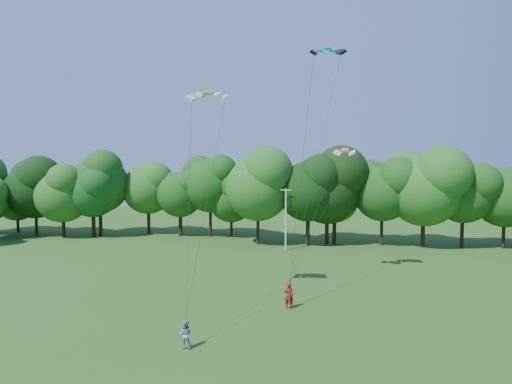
# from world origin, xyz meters

# --- Properties ---
(ground) EXTENTS (160.00, 160.00, 0.00)m
(ground) POSITION_xyz_m (0.00, 0.00, 0.00)
(ground) COLOR #315617
(ground) RESTS_ON ground
(utility_pole) EXTENTS (1.42, 0.65, 7.53)m
(utility_pole) POSITION_xyz_m (0.70, 30.41, 3.89)
(utility_pole) COLOR silver
(utility_pole) RESTS_ON ground
(kite_flyer_left) EXTENTS (0.67, 0.45, 1.83)m
(kite_flyer_left) POSITION_xyz_m (3.54, 10.30, 0.91)
(kite_flyer_left) COLOR maroon
(kite_flyer_left) RESTS_ON ground
(kite_flyer_right) EXTENTS (0.77, 0.61, 1.56)m
(kite_flyer_right) POSITION_xyz_m (-1.23, 2.89, 0.78)
(kite_flyer_right) COLOR #8CAAC2
(kite_flyer_right) RESTS_ON ground
(kite_teal) EXTENTS (2.82, 1.55, 0.62)m
(kite_teal) POSITION_xyz_m (5.91, 15.41, 19.40)
(kite_teal) COLOR #05A1A2
(kite_teal) RESTS_ON ground
(kite_green) EXTENTS (3.12, 1.77, 0.61)m
(kite_green) POSITION_xyz_m (-2.17, 9.85, 15.17)
(kite_green) COLOR #21E222
(kite_green) RESTS_ON ground
(kite_pink) EXTENTS (2.00, 1.15, 0.45)m
(kite_pink) POSITION_xyz_m (7.40, 19.20, 11.50)
(kite_pink) COLOR #F04286
(kite_pink) RESTS_ON ground
(tree_back_west) EXTENTS (8.07, 8.07, 11.73)m
(tree_back_west) POSITION_xyz_m (-28.00, 34.55, 7.32)
(tree_back_west) COLOR #342415
(tree_back_west) RESTS_ON ground
(tree_back_center) EXTENTS (9.58, 9.58, 13.93)m
(tree_back_center) POSITION_xyz_m (5.47, 35.85, 8.70)
(tree_back_center) COLOR #2E2212
(tree_back_center) RESTS_ON ground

